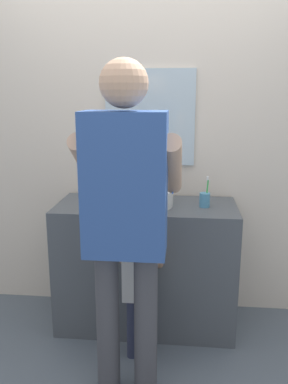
{
  "coord_description": "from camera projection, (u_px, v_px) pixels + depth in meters",
  "views": [
    {
      "loc": [
        0.25,
        -2.31,
        1.63
      ],
      "look_at": [
        0.0,
        0.15,
        1.02
      ],
      "focal_mm": 37.32,
      "sensor_mm": 36.0,
      "label": 1
    }
  ],
  "objects": [
    {
      "name": "toothbrush_cup",
      "position": [
        205.0,
        199.0,
        2.66
      ],
      "size": [
        0.07,
        0.07,
        0.21
      ],
      "color": "#4C8EB2",
      "rests_on": "vanity_cabinet"
    },
    {
      "name": "child_toddler",
      "position": [
        140.0,
        280.0,
        2.42
      ],
      "size": [
        0.27,
        0.27,
        0.88
      ],
      "color": "#2D334C",
      "rests_on": "ground"
    },
    {
      "name": "sink_basin",
      "position": [
        146.0,
        197.0,
        2.69
      ],
      "size": [
        0.37,
        0.37,
        0.11
      ],
      "color": "silver",
      "rests_on": "vanity_cabinet"
    },
    {
      "name": "vanity_cabinet",
      "position": [
        146.0,
        265.0,
        2.83
      ],
      "size": [
        1.23,
        0.54,
        0.89
      ],
      "primitive_type": "cube",
      "color": "#4C5156",
      "rests_on": "ground"
    },
    {
      "name": "adult_parent",
      "position": [
        126.0,
        206.0,
        2.02
      ],
      "size": [
        0.56,
        0.58,
        1.8
      ],
      "color": "#47474C",
      "rests_on": "ground"
    },
    {
      "name": "back_wall",
      "position": [
        151.0,
        133.0,
        2.92
      ],
      "size": [
        4.4,
        0.1,
        2.7
      ],
      "color": "beige",
      "rests_on": "ground"
    },
    {
      "name": "faucet",
      "position": [
        149.0,
        186.0,
        2.9
      ],
      "size": [
        0.18,
        0.14,
        0.18
      ],
      "color": "#B7BABF",
      "rests_on": "vanity_cabinet"
    },
    {
      "name": "ground_plane",
      "position": [
        142.0,
        346.0,
        2.65
      ],
      "size": [
        14.0,
        14.0,
        0.0
      ],
      "primitive_type": "plane",
      "color": "slate"
    },
    {
      "name": "soap_bottle",
      "position": [
        98.0,
        193.0,
        2.76
      ],
      "size": [
        0.06,
        0.06,
        0.17
      ],
      "color": "gold",
      "rests_on": "vanity_cabinet"
    }
  ]
}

